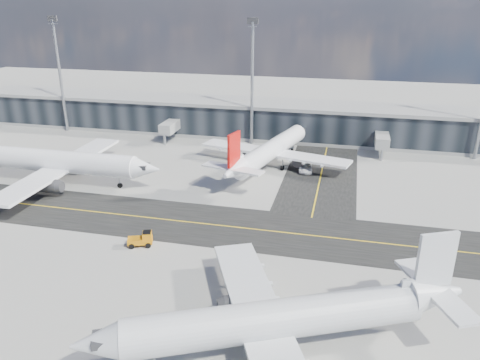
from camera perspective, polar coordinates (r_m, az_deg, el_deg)
The scene contains 9 objects.
ground at distance 70.79m, azimuth -6.80°, elevation -6.58°, with size 300.00×300.00×0.00m, color gray.
taxiway_lanes at distance 78.87m, azimuth -1.48°, elevation -3.36°, with size 180.00×63.00×0.03m.
terminal_concourse at distance 119.15m, azimuth 2.17°, elevation 7.31°, with size 152.00×19.80×8.80m.
floodlight_masts at distance 110.18m, azimuth 1.50°, elevation 12.28°, with size 102.50×0.70×28.90m.
airliner_af at distance 95.02m, azimuth -21.88°, elevation 2.14°, with size 42.69×36.30×12.69m.
airliner_redtail at distance 96.24m, azimuth 3.76°, elevation 3.62°, with size 32.40×37.66×11.29m.
airliner_near at distance 47.51m, azimuth 4.95°, elevation -16.59°, with size 37.19×32.08×11.59m.
baggage_tug at distance 68.16m, azimuth -11.82°, elevation -7.05°, with size 3.78×2.72×2.15m.
service_van at distance 95.98m, azimuth 7.97°, elevation 1.55°, with size 2.65×5.75×1.60m, color white.
Camera 1 is at (22.51, -58.45, 32.99)m, focal length 35.00 mm.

